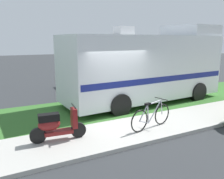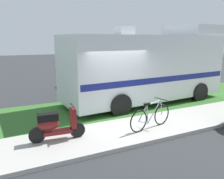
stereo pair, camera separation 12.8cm
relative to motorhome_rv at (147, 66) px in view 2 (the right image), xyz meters
The scene contains 7 objects.
ground_plane 3.24m from the motorhome_rv, 143.19° to the right, with size 80.00×80.00×0.00m, color #2D3033.
sidewalk 3.97m from the motorhome_rv, 127.76° to the right, with size 24.00×2.00×0.12m.
grass_strip 2.77m from the motorhome_rv, behind, with size 24.00×3.40×0.08m.
motorhome_rv is the anchor object (origin of this frame).
scooter 5.63m from the motorhome_rv, 151.57° to the right, with size 1.56×0.50×0.97m.
bicycle 3.83m from the motorhome_rv, 122.20° to the right, with size 1.74×0.54×0.91m.
pickup_truck_near 4.57m from the motorhome_rv, 76.08° to the left, with size 5.65×2.25×1.73m.
Camera 2 is at (-3.93, -7.12, 2.89)m, focal length 37.16 mm.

